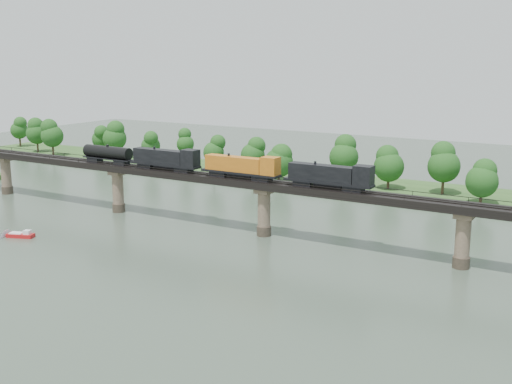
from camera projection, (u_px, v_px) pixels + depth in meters
The scene contains 7 objects.
ground at pixel (174, 278), 107.39m from camera, with size 400.00×400.00×0.00m, color #344236.
far_bank at pixel (363, 186), 178.55m from camera, with size 300.00×24.00×1.60m, color #2A4E1F.
bridge at pixel (264, 210), 131.42m from camera, with size 236.00×30.00×11.50m.
bridge_superstructure at pixel (264, 180), 130.09m from camera, with size 220.00×4.90×0.75m.
far_treeline at pixel (330, 157), 177.24m from camera, with size 289.06×17.54×13.60m.
freight_train at pixel (214, 164), 135.77m from camera, with size 73.06×2.85×5.03m.
motorboat at pixel (21, 235), 131.17m from camera, with size 5.88×3.77×1.55m.
Camera 1 is at (64.16, -80.48, 36.54)m, focal length 45.00 mm.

